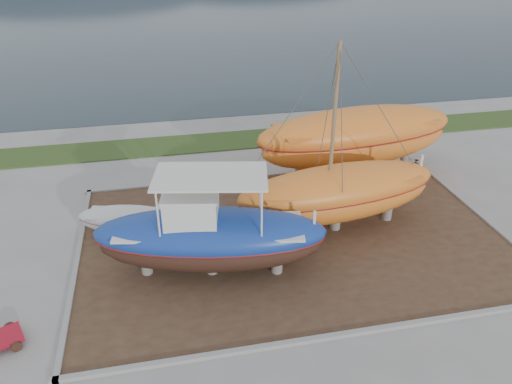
{
  "coord_description": "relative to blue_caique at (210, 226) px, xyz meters",
  "views": [
    {
      "loc": [
        -5.38,
        -13.62,
        12.14
      ],
      "look_at": [
        -1.66,
        4.0,
        2.46
      ],
      "focal_mm": 35.0,
      "sensor_mm": 36.0,
      "label": 1
    }
  ],
  "objects": [
    {
      "name": "ground",
      "position": [
        3.8,
        -2.22,
        -2.18
      ],
      "size": [
        140.0,
        140.0,
        0.0
      ],
      "primitive_type": "plane",
      "color": "gray",
      "rests_on": "ground"
    },
    {
      "name": "dirt_patch",
      "position": [
        3.8,
        1.78,
        -2.15
      ],
      "size": [
        18.0,
        12.0,
        0.06
      ],
      "primitive_type": "cube",
      "color": "#422D1E",
      "rests_on": "ground"
    },
    {
      "name": "curb_frame",
      "position": [
        3.8,
        1.78,
        -2.11
      ],
      "size": [
        18.6,
        12.6,
        0.15
      ],
      "primitive_type": null,
      "color": "gray",
      "rests_on": "ground"
    },
    {
      "name": "grass_strip",
      "position": [
        3.8,
        13.28,
        -2.14
      ],
      "size": [
        44.0,
        3.0,
        0.08
      ],
      "primitive_type": "cube",
      "color": "#284219",
      "rests_on": "ground"
    },
    {
      "name": "sea",
      "position": [
        3.8,
        67.78,
        -2.18
      ],
      "size": [
        260.0,
        100.0,
        0.04
      ],
      "primitive_type": null,
      "color": "#17292F",
      "rests_on": "ground"
    },
    {
      "name": "blue_caique",
      "position": [
        0.0,
        0.0,
        0.0
      ],
      "size": [
        9.2,
        4.4,
        4.25
      ],
      "primitive_type": null,
      "rotation": [
        0.0,
        0.0,
        -0.19
      ],
      "color": "navy",
      "rests_on": "dirt_patch"
    },
    {
      "name": "white_dinghy",
      "position": [
        -3.27,
        3.49,
        -1.5
      ],
      "size": [
        4.42,
        2.53,
        1.25
      ],
      "primitive_type": null,
      "rotation": [
        0.0,
        0.0,
        -0.25
      ],
      "color": "silver",
      "rests_on": "dirt_patch"
    },
    {
      "name": "orange_sailboat",
      "position": [
        5.84,
        2.05,
        2.02
      ],
      "size": [
        9.43,
        3.73,
        8.3
      ],
      "primitive_type": null,
      "rotation": [
        0.0,
        0.0,
        0.11
      ],
      "color": "orange",
      "rests_on": "dirt_patch"
    },
    {
      "name": "orange_bare_hull",
      "position": [
        8.68,
        7.09,
        -0.3
      ],
      "size": [
        11.42,
        4.61,
        3.64
      ],
      "primitive_type": null,
      "rotation": [
        0.0,
        0.0,
        0.12
      ],
      "color": "orange",
      "rests_on": "dirt_patch"
    }
  ]
}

